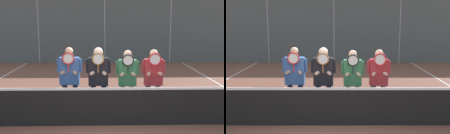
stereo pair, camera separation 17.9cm
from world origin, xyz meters
TOP-DOWN VIEW (x-y plane):
  - ground_plane at (0.00, 0.00)m, footprint 120.00×120.00m
  - hill_distant at (0.00, 52.97)m, footprint 143.36×79.65m
  - clubhouse_building at (0.10, 17.46)m, footprint 19.18×5.50m
  - fence_back at (-0.00, 9.48)m, footprint 22.19×0.06m
  - tennis_net at (0.00, 0.00)m, footprint 11.84×0.09m
  - player_leftmost at (-0.86, 0.59)m, footprint 0.62×0.34m
  - player_center_left at (-0.14, 0.49)m, footprint 0.62×0.34m
  - player_center_right at (0.59, 0.60)m, footprint 0.58×0.34m
  - player_rightmost at (1.25, 0.61)m, footprint 0.59×0.34m
  - car_far_left at (-7.13, 12.05)m, footprint 4.19×1.97m
  - car_left_of_center at (-2.49, 12.17)m, footprint 4.29×2.09m
  - car_center at (2.18, 11.95)m, footprint 4.24×2.06m
  - car_right_of_center at (6.79, 12.37)m, footprint 4.19×2.06m

SIDE VIEW (x-z plane):
  - ground_plane at x=0.00m, z-range 0.00..0.00m
  - hill_distant at x=0.00m, z-range -13.94..13.94m
  - tennis_net at x=0.00m, z-range -0.03..0.98m
  - car_right_of_center at x=6.79m, z-range 0.02..1.73m
  - car_far_left at x=-7.13m, z-range 0.02..1.77m
  - car_center at x=2.18m, z-range 0.02..1.78m
  - car_left_of_center at x=-2.49m, z-range 0.01..1.90m
  - player_center_right at x=0.59m, z-range 0.15..1.88m
  - player_rightmost at x=1.25m, z-range 0.16..1.90m
  - player_leftmost at x=-0.86m, z-range 0.16..1.96m
  - player_center_left at x=-0.14m, z-range 0.18..1.99m
  - clubhouse_building at x=0.10m, z-range 0.02..3.44m
  - fence_back at x=0.00m, z-range 0.00..3.49m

